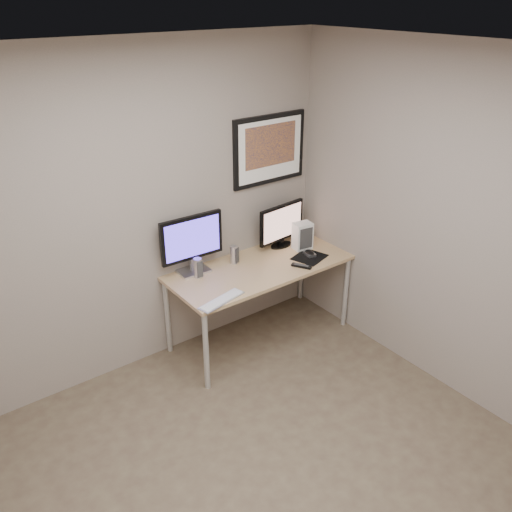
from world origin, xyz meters
The scene contains 13 objects.
floor centered at (0.00, 0.00, 0.00)m, with size 3.60×3.60×0.00m, color #48372D.
room centered at (0.00, 0.45, 1.64)m, with size 3.60×3.60×3.60m.
desk centered at (1.00, 1.35, 0.66)m, with size 1.60×0.70×0.73m.
framed_art centered at (1.35, 1.68, 1.62)m, with size 0.75×0.04×0.60m.
monitor_large centered at (0.49, 1.60, 1.01)m, with size 0.56×0.19×0.51m.
monitor_tv centered at (1.40, 1.55, 0.95)m, with size 0.52×0.14×0.41m.
speaker_left centered at (0.47, 1.50, 0.81)m, with size 0.07×0.07×0.17m, color silver.
speaker_right centered at (0.85, 1.53, 0.81)m, with size 0.07×0.07×0.16m, color silver.
keyboard centered at (0.41, 1.06, 0.74)m, with size 0.41×0.11×0.01m, color #B8B7BC.
mousepad centered at (1.45, 1.22, 0.73)m, with size 0.28×0.24×0.00m, color black.
mouse centered at (1.48, 1.25, 0.75)m, with size 0.07×0.12×0.04m, color black.
remote centered at (1.27, 1.12, 0.74)m, with size 0.05×0.18×0.02m, color black.
fan_unit centered at (1.52, 1.40, 0.85)m, with size 0.16×0.12×0.25m, color silver.
Camera 1 is at (-1.50, -1.93, 2.88)m, focal length 38.00 mm.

